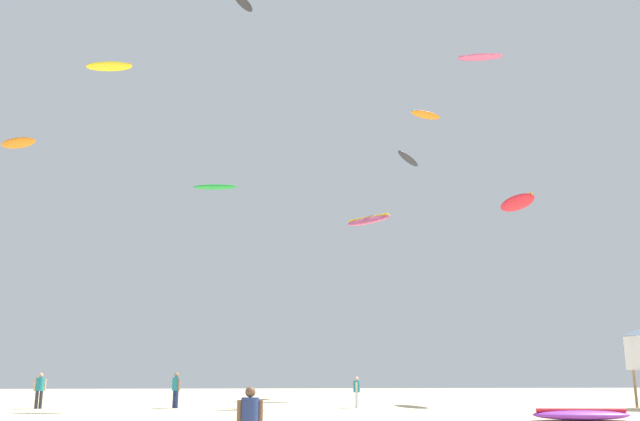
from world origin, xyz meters
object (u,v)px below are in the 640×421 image
object	(u,v)px
person_foreground	(250,420)
person_left	(40,388)
person_midground	(357,390)
kite_aloft_4	(368,220)
kite_aloft_7	(517,203)
kite_aloft_2	(426,115)
kite_aloft_3	(408,159)
kite_aloft_8	(18,143)
person_right	(176,387)
kite_aloft_1	(109,66)
kite_aloft_0	(480,57)
kite_aloft_5	(243,2)
kite_grounded_near	(581,415)
kite_aloft_6	(215,187)

from	to	relation	value
person_foreground	person_left	world-z (taller)	person_left
person_midground	person_foreground	bearing A→B (deg)	-91.84
kite_aloft_4	person_foreground	bearing A→B (deg)	-103.97
kite_aloft_7	kite_aloft_4	bearing A→B (deg)	-165.02
kite_aloft_2	kite_aloft_3	size ratio (longest dim) A/B	0.54
person_left	kite_aloft_8	size ratio (longest dim) A/B	0.59
person_midground	person_right	distance (m)	9.29
person_foreground	kite_aloft_1	distance (m)	24.10
kite_aloft_1	kite_aloft_2	xyz separation A→B (m)	(17.39, 7.69, 0.90)
person_left	kite_aloft_0	distance (m)	39.83
person_right	kite_aloft_2	world-z (taller)	kite_aloft_2
kite_aloft_2	kite_aloft_5	world-z (taller)	kite_aloft_5
kite_aloft_2	kite_grounded_near	bearing A→B (deg)	-77.05
kite_aloft_6	kite_aloft_8	size ratio (longest dim) A/B	0.83
person_left	kite_aloft_4	distance (m)	19.38
person_right	kite_aloft_4	world-z (taller)	kite_aloft_4
person_foreground	person_right	bearing A→B (deg)	9.44
kite_grounded_near	kite_aloft_0	world-z (taller)	kite_aloft_0
person_left	kite_aloft_1	xyz separation A→B (m)	(3.52, -4.95, 15.32)
kite_aloft_3	person_left	bearing A→B (deg)	-147.73
kite_aloft_0	kite_aloft_5	distance (m)	19.51
kite_grounded_near	person_right	bearing A→B (deg)	150.43
person_midground	kite_aloft_3	bearing A→B (deg)	77.77
kite_aloft_1	person_midground	bearing A→B (deg)	20.64
person_foreground	kite_aloft_4	xyz separation A→B (m)	(5.72, 22.98, 9.28)
kite_aloft_0	kite_aloft_3	bearing A→B (deg)	171.05
person_right	kite_aloft_1	size ratio (longest dim) A/B	0.74
person_right	kite_grounded_near	bearing A→B (deg)	103.30
kite_grounded_near	kite_aloft_0	size ratio (longest dim) A/B	1.03
kite_aloft_4	kite_aloft_8	bearing A→B (deg)	165.01
kite_aloft_0	kite_aloft_2	world-z (taller)	kite_aloft_0
kite_aloft_4	kite_aloft_8	xyz separation A→B (m)	(-22.16, 5.93, 6.13)
kite_aloft_7	person_midground	bearing A→B (deg)	-159.22
person_foreground	kite_aloft_1	size ratio (longest dim) A/B	0.68
kite_aloft_1	kite_aloft_4	world-z (taller)	kite_aloft_1
kite_aloft_5	kite_aloft_8	bearing A→B (deg)	-178.45
kite_aloft_6	kite_aloft_8	bearing A→B (deg)	150.50
kite_aloft_5	kite_grounded_near	bearing A→B (deg)	-49.52
person_left	kite_aloft_4	world-z (taller)	kite_aloft_4
person_right	kite_aloft_3	bearing A→B (deg)	174.96
kite_aloft_0	kite_aloft_8	world-z (taller)	kite_aloft_0
person_midground	kite_aloft_6	size ratio (longest dim) A/B	0.63
kite_grounded_near	kite_aloft_0	xyz separation A→B (m)	(4.19, 22.44, 26.09)
person_midground	kite_grounded_near	world-z (taller)	person_midground
kite_aloft_4	kite_aloft_3	bearing A→B (deg)	68.53
person_left	kite_aloft_2	xyz separation A→B (m)	(20.92, 2.75, 16.22)
kite_grounded_near	person_midground	bearing A→B (deg)	129.65
person_right	kite_aloft_6	xyz separation A→B (m)	(1.70, -0.69, 10.49)
kite_aloft_0	kite_aloft_6	distance (m)	27.92
kite_grounded_near	kite_aloft_1	bearing A→B (deg)	167.37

